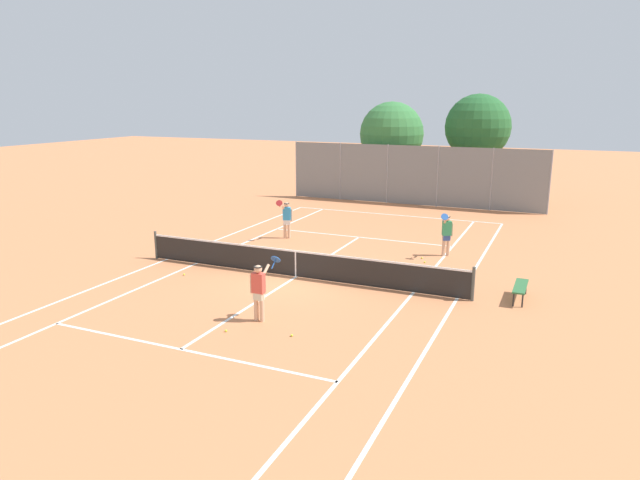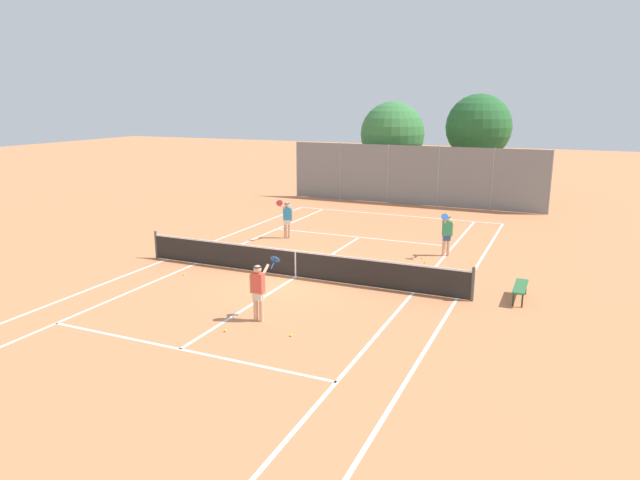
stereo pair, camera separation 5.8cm
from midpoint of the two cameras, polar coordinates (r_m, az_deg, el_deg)
The scene contains 15 objects.
ground_plane at distance 19.66m, azimuth -2.52°, elevation -3.72°, with size 120.00×120.00×0.00m, color #CC7A4C.
court_line_markings at distance 19.66m, azimuth -2.52°, elevation -3.71°, with size 11.10×23.90×0.01m.
tennis_net at distance 19.51m, azimuth -2.53°, elevation -2.29°, with size 12.00×0.10×1.07m.
player_near_side at distance 15.65m, azimuth -6.24°, elevation -4.87°, with size 0.67×0.73×1.77m.
player_far_left at distance 24.95m, azimuth -3.41°, elevation 2.25°, with size 0.47×0.87×1.77m.
player_far_right at distance 22.60m, azimuth 12.48°, elevation 0.72°, with size 0.43×0.90×1.77m.
loose_tennis_ball_0 at distance 22.21m, azimuth 10.09°, elevation -1.77°, with size 0.07×0.07×0.07m, color #D1DB33.
loose_tennis_ball_1 at distance 21.66m, azimuth 10.35°, elevation -2.18°, with size 0.07×0.07×0.07m, color #D1DB33.
loose_tennis_ball_2 at distance 20.38m, azimuth -13.52°, elevation -3.37°, with size 0.07×0.07×0.07m, color #D1DB33.
loose_tennis_ball_3 at distance 15.35m, azimuth -9.50°, elevation -8.94°, with size 0.07×0.07×0.07m, color #D1DB33.
loose_tennis_ball_4 at distance 14.89m, azimuth -2.96°, elevation -9.50°, with size 0.07×0.07×0.07m, color #D1DB33.
courtside_bench at distance 18.34m, azimuth 19.32°, elevation -4.47°, with size 0.36×1.50×0.47m.
back_fence at distance 33.39m, azimuth 9.13°, elevation 6.41°, with size 14.88×0.08×3.43m.
tree_behind_left at distance 36.18m, azimuth 6.96°, elevation 10.24°, with size 3.95×3.95×5.85m.
tree_behind_right at distance 35.53m, azimuth 15.54°, elevation 10.69°, with size 3.84×3.84×6.30m.
Camera 1 is at (8.29, -16.82, 5.92)m, focal length 32.00 mm.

